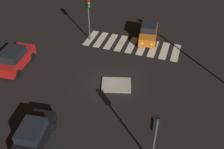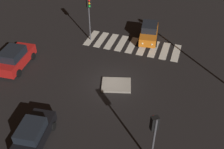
{
  "view_description": "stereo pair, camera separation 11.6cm",
  "coord_description": "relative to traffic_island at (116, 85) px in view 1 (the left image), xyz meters",
  "views": [
    {
      "loc": [
        -5.42,
        16.34,
        14.72
      ],
      "look_at": [
        0.0,
        0.0,
        1.0
      ],
      "focal_mm": 41.98,
      "sensor_mm": 36.0,
      "label": 1
    },
    {
      "loc": [
        -5.53,
        16.3,
        14.72
      ],
      "look_at": [
        0.0,
        0.0,
        1.0
      ],
      "focal_mm": 41.98,
      "sensor_mm": 36.0,
      "label": 2
    }
  ],
  "objects": [
    {
      "name": "ground_plane",
      "position": [
        0.44,
        -0.15,
        -0.09
      ],
      "size": [
        80.0,
        80.0,
        0.0
      ],
      "primitive_type": "plane",
      "color": "black"
    },
    {
      "name": "traffic_island",
      "position": [
        0.0,
        0.0,
        0.0
      ],
      "size": [
        2.9,
        2.47,
        0.18
      ],
      "color": "gray",
      "rests_on": "ground"
    },
    {
      "name": "car_black",
      "position": [
        3.43,
        7.29,
        0.75
      ],
      "size": [
        2.22,
        4.08,
        1.71
      ],
      "rotation": [
        0.0,
        0.0,
        -1.45
      ],
      "color": "black",
      "rests_on": "ground"
    },
    {
      "name": "car_red",
      "position": [
        9.66,
        0.37,
        0.86
      ],
      "size": [
        2.39,
        4.58,
        1.94
      ],
      "rotation": [
        0.0,
        0.0,
        -1.49
      ],
      "color": "red",
      "rests_on": "ground"
    },
    {
      "name": "car_orange",
      "position": [
        -0.94,
        -8.37,
        0.78
      ],
      "size": [
        2.33,
        4.24,
        1.78
      ],
      "rotation": [
        0.0,
        0.0,
        1.7
      ],
      "color": "orange",
      "rests_on": "ground"
    },
    {
      "name": "traffic_light_east",
      "position": [
        4.92,
        -6.23,
        3.52
      ],
      "size": [
        0.54,
        0.53,
        4.77
      ],
      "rotation": [
        0.0,
        0.0,
        2.21
      ],
      "color": "#47474C",
      "rests_on": "ground"
    },
    {
      "name": "traffic_light_west",
      "position": [
        -4.24,
        6.19,
        2.9
      ],
      "size": [
        0.54,
        0.53,
        3.95
      ],
      "rotation": [
        0.0,
        0.0,
        -0.94
      ],
      "color": "#47474C",
      "rests_on": "ground"
    },
    {
      "name": "crosswalk_near",
      "position": [
        0.44,
        -6.71,
        -0.08
      ],
      "size": [
        9.9,
        3.2,
        0.02
      ],
      "color": "silver",
      "rests_on": "ground"
    }
  ]
}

